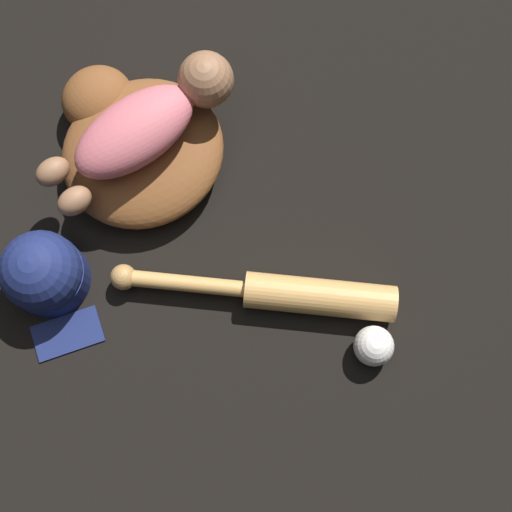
# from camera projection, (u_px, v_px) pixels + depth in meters

# --- Properties ---
(ground_plane) EXTENTS (6.00, 6.00, 0.00)m
(ground_plane) POSITION_uv_depth(u_px,v_px,m) (126.00, 182.00, 1.30)
(ground_plane) COLOR black
(baseball_glove) EXTENTS (0.32, 0.35, 0.10)m
(baseball_glove) POSITION_uv_depth(u_px,v_px,m) (135.00, 143.00, 1.27)
(baseball_glove) COLOR brown
(baseball_glove) RESTS_ON ground
(baby_figure) EXTENTS (0.38, 0.15, 0.10)m
(baby_figure) POSITION_uv_depth(u_px,v_px,m) (148.00, 122.00, 1.18)
(baby_figure) COLOR #D16670
(baby_figure) RESTS_ON baseball_glove
(baseball_bat) EXTENTS (0.34, 0.41, 0.06)m
(baseball_bat) POSITION_uv_depth(u_px,v_px,m) (288.00, 294.00, 1.22)
(baseball_bat) COLOR tan
(baseball_bat) RESTS_ON ground
(baseball) EXTENTS (0.07, 0.07, 0.07)m
(baseball) POSITION_uv_depth(u_px,v_px,m) (374.00, 346.00, 1.20)
(baseball) COLOR white
(baseball) RESTS_ON ground
(baseball_cap) EXTENTS (0.18, 0.22, 0.14)m
(baseball_cap) POSITION_uv_depth(u_px,v_px,m) (43.00, 274.00, 1.20)
(baseball_cap) COLOR navy
(baseball_cap) RESTS_ON ground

